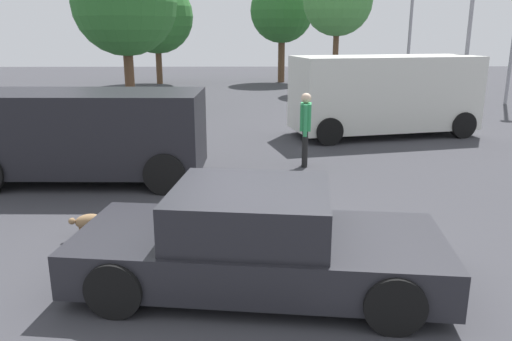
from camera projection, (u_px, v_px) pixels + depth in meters
name	position (u px, v px, depth m)	size (l,w,h in m)	color
ground_plane	(263.00, 274.00, 6.43)	(80.00, 80.00, 0.00)	#38383D
sedan_foreground	(257.00, 242.00, 6.01)	(4.53, 2.35, 1.23)	#232328
dog	(92.00, 221.00, 7.54)	(0.61, 0.34, 0.40)	olive
van_white	(384.00, 93.00, 14.78)	(5.64, 3.12, 2.32)	silver
suv_dark	(87.00, 132.00, 10.27)	(4.69, 2.21, 1.83)	black
pedestrian	(306.00, 123.00, 11.34)	(0.29, 0.57, 1.68)	black
light_post_near	(412.00, 1.00, 22.94)	(0.44, 0.44, 6.39)	gray
tree_back_left	(338.00, 1.00, 25.08)	(3.47, 3.47, 6.24)	brown
tree_back_center	(125.00, 3.00, 18.96)	(3.95, 3.95, 6.02)	brown
tree_back_right	(157.00, 17.00, 29.10)	(4.21, 4.21, 5.96)	brown
tree_far_right	(282.00, 11.00, 29.95)	(3.76, 3.76, 6.10)	brown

